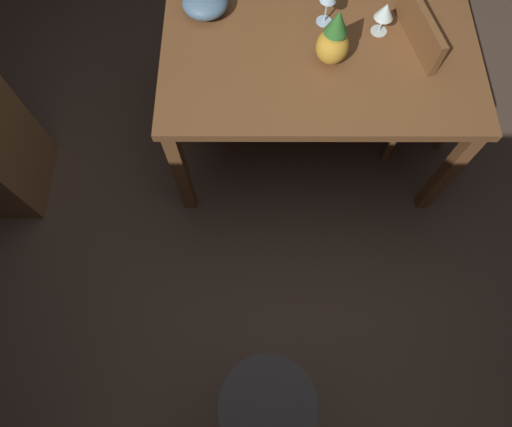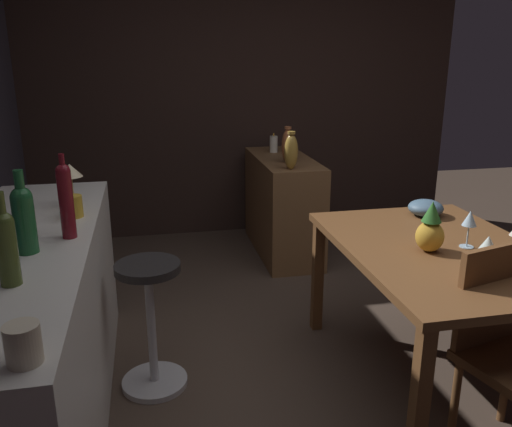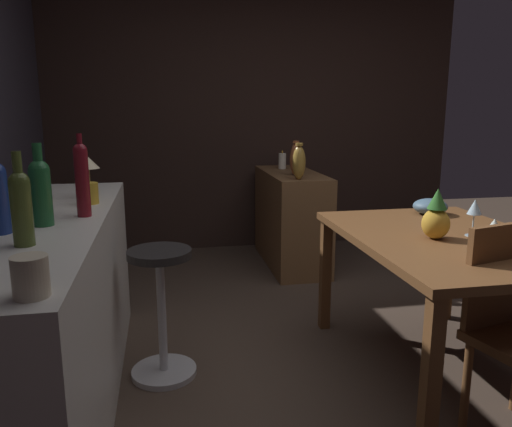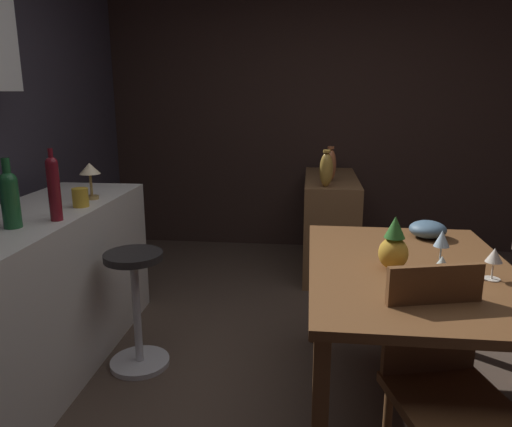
{
  "view_description": "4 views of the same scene",
  "coord_description": "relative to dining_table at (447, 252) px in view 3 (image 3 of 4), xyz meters",
  "views": [
    {
      "loc": [
        0.16,
        1.0,
        2.17
      ],
      "look_at": [
        0.16,
        0.46,
        0.88
      ],
      "focal_mm": 30.51,
      "sensor_mm": 36.0,
      "label": 1
    },
    {
      "loc": [
        -2.3,
        1.0,
        1.66
      ],
      "look_at": [
        0.35,
        0.45,
        0.83
      ],
      "focal_mm": 37.03,
      "sensor_mm": 36.0,
      "label": 2
    },
    {
      "loc": [
        -2.3,
        1.0,
        1.37
      ],
      "look_at": [
        0.25,
        0.52,
        0.81
      ],
      "focal_mm": 34.92,
      "sensor_mm": 36.0,
      "label": 3
    },
    {
      "loc": [
        -2.3,
        0.09,
        1.52
      ],
      "look_at": [
        0.5,
        0.4,
        0.82
      ],
      "focal_mm": 34.16,
      "sensor_mm": 36.0,
      "label": 4
    }
  ],
  "objects": [
    {
      "name": "dining_table",
      "position": [
        0.0,
        0.0,
        0.0
      ],
      "size": [
        1.35,
        0.94,
        0.74
      ],
      "color": "brown",
      "rests_on": "ground_plane"
    },
    {
      "name": "vase_brass",
      "position": [
        1.52,
        0.35,
        0.3
      ],
      "size": [
        0.1,
        0.1,
        0.28
      ],
      "color": "#B78C38",
      "rests_on": "sideboard_cabinet"
    },
    {
      "name": "bar_stool",
      "position": [
        0.23,
        1.42,
        -0.3
      ],
      "size": [
        0.34,
        0.34,
        0.68
      ],
      "color": "#262323",
      "rests_on": "ground_plane"
    },
    {
      "name": "cup_cream",
      "position": [
        -0.92,
        1.72,
        0.29
      ],
      "size": [
        0.13,
        0.09,
        0.11
      ],
      "color": "beige",
      "rests_on": "kitchen_counter"
    },
    {
      "name": "fruit_bowl",
      "position": [
        0.49,
        -0.18,
        0.13
      ],
      "size": [
        0.2,
        0.2,
        0.09
      ],
      "primitive_type": "ellipsoid",
      "color": "slate",
      "rests_on": "dining_table"
    },
    {
      "name": "pineapple_centerpiece",
      "position": [
        -0.03,
        0.09,
        0.19
      ],
      "size": [
        0.13,
        0.13,
        0.25
      ],
      "color": "gold",
      "rests_on": "dining_table"
    },
    {
      "name": "wall_side_right",
      "position": [
        2.66,
        0.69,
        0.64
      ],
      "size": [
        0.1,
        4.4,
        2.6
      ],
      "primitive_type": "cube",
      "color": "#33231E",
      "rests_on": "ground_plane"
    },
    {
      "name": "wine_bottle_olive",
      "position": [
        -0.41,
        1.87,
        0.39
      ],
      "size": [
        0.07,
        0.07,
        0.33
      ],
      "color": "#475623",
      "rests_on": "kitchen_counter"
    },
    {
      "name": "cup_mustard",
      "position": [
        0.35,
        1.75,
        0.29
      ],
      "size": [
        0.12,
        0.09,
        0.11
      ],
      "color": "gold",
      "rests_on": "kitchen_counter"
    },
    {
      "name": "sideboard_cabinet",
      "position": [
        1.96,
        0.29,
        -0.25
      ],
      "size": [
        1.1,
        0.44,
        0.82
      ],
      "primitive_type": "cube",
      "color": "brown",
      "rests_on": "ground_plane"
    },
    {
      "name": "counter_lamp",
      "position": [
        0.55,
        1.78,
        0.4
      ],
      "size": [
        0.12,
        0.12,
        0.22
      ],
      "color": "#A58447",
      "rests_on": "kitchen_counter"
    },
    {
      "name": "vase_copper",
      "position": [
        1.76,
        0.31,
        0.3
      ],
      "size": [
        0.1,
        0.1,
        0.28
      ],
      "color": "#B26038",
      "rests_on": "sideboard_cabinet"
    },
    {
      "name": "wine_glass_left",
      "position": [
        -0.02,
        -0.12,
        0.22
      ],
      "size": [
        0.07,
        0.07,
        0.19
      ],
      "color": "silver",
      "rests_on": "dining_table"
    },
    {
      "name": "wine_glass_center",
      "position": [
        -0.26,
        -0.06,
        0.18
      ],
      "size": [
        0.08,
        0.08,
        0.14
      ],
      "color": "silver",
      "rests_on": "dining_table"
    },
    {
      "name": "pillar_candle_tall",
      "position": [
        2.22,
        0.32,
        0.23
      ],
      "size": [
        0.07,
        0.07,
        0.17
      ],
      "color": "white",
      "rests_on": "sideboard_cabinet"
    },
    {
      "name": "ground_plane",
      "position": [
        0.11,
        0.39,
        -0.66
      ],
      "size": [
        9.0,
        9.0,
        0.0
      ],
      "primitive_type": "plane",
      "color": "#47382D"
    },
    {
      "name": "wine_bottle_ruby",
      "position": [
        0.05,
        1.73,
        0.41
      ],
      "size": [
        0.06,
        0.06,
        0.36
      ],
      "color": "maroon",
      "rests_on": "kitchen_counter"
    },
    {
      "name": "wine_bottle_green",
      "position": [
        -0.1,
        1.87,
        0.39
      ],
      "size": [
        0.08,
        0.08,
        0.33
      ],
      "color": "#1E592D",
      "rests_on": "kitchen_counter"
    },
    {
      "name": "kitchen_counter",
      "position": [
        0.02,
        1.94,
        -0.21
      ],
      "size": [
        2.1,
        0.6,
        0.9
      ],
      "primitive_type": "cube",
      "color": "silver",
      "rests_on": "ground_plane"
    }
  ]
}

